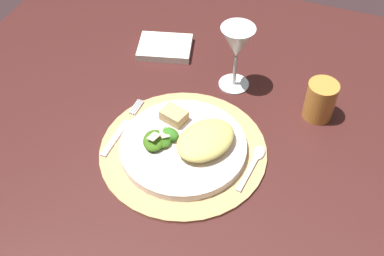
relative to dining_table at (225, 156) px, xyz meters
name	(u,v)px	position (x,y,z in m)	size (l,w,h in m)	color
dining_table	(225,156)	(0.00, 0.00, 0.00)	(1.36, 1.08, 0.71)	#431D1B
placemat	(183,151)	(-0.06, -0.09, 0.09)	(0.34, 0.34, 0.01)	tan
dinner_plate	(183,147)	(-0.06, -0.09, 0.10)	(0.25, 0.25, 0.02)	silver
pasta_serving	(206,140)	(-0.02, -0.08, 0.13)	(0.13, 0.10, 0.03)	#D5C466
salad_greens	(159,138)	(-0.11, -0.10, 0.12)	(0.08, 0.08, 0.03)	#396616
bread_piece	(174,116)	(-0.11, -0.03, 0.12)	(0.05, 0.04, 0.02)	tan
fork	(121,130)	(-0.20, -0.09, 0.09)	(0.02, 0.17, 0.00)	silver
spoon	(255,161)	(0.08, -0.07, 0.09)	(0.03, 0.12, 0.01)	silver
napkin	(165,47)	(-0.23, 0.20, 0.09)	(0.13, 0.10, 0.02)	white
wine_glass	(237,45)	(-0.03, 0.14, 0.20)	(0.07, 0.07, 0.16)	silver
amber_tumbler	(320,100)	(0.17, 0.11, 0.13)	(0.06, 0.06, 0.09)	#CF8838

